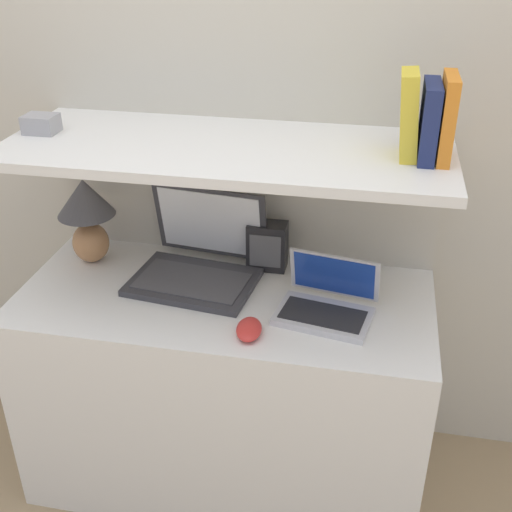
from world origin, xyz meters
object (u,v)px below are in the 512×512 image
computer_mouse (249,329)px  book_navy (429,121)px  laptop_large (199,262)px  book_yellow (409,115)px  shelf_gadget (41,124)px  laptop_small (327,303)px  table_lamp (87,212)px  book_orange (447,118)px  router_box (267,246)px

computer_mouse → book_navy: book_navy is taller
laptop_large → book_yellow: book_yellow is taller
shelf_gadget → book_yellow: bearing=0.0°
laptop_small → book_navy: size_ratio=1.52×
laptop_large → computer_mouse: laptop_large is taller
table_lamp → shelf_gadget: bearing=-136.7°
table_lamp → shelf_gadget: shelf_gadget is taller
table_lamp → shelf_gadget: (-0.07, -0.07, 0.30)m
laptop_large → computer_mouse: 0.35m
book_orange → book_navy: bearing=-180.0°
shelf_gadget → router_box: bearing=11.7°
book_yellow → shelf_gadget: 1.04m
book_yellow → shelf_gadget: bearing=180.0°
computer_mouse → book_orange: size_ratio=0.55×
shelf_gadget → table_lamp: bearing=43.3°
router_box → book_orange: 0.70m
router_box → book_orange: bearing=-15.4°
computer_mouse → book_yellow: book_yellow is taller
book_orange → shelf_gadget: size_ratio=2.31×
laptop_large → table_lamp: bearing=174.3°
laptop_small → laptop_large: bearing=162.4°
laptop_large → shelf_gadget: shelf_gadget is taller
table_lamp → router_box: (0.58, 0.07, -0.10)m
book_yellow → shelf_gadget: size_ratio=2.39×
table_lamp → shelf_gadget: size_ratio=3.07×
laptop_large → router_box: 0.23m
computer_mouse → shelf_gadget: shelf_gadget is taller
table_lamp → book_yellow: 1.04m
computer_mouse → book_orange: 0.76m
laptop_small → router_box: (-0.22, 0.24, 0.04)m
laptop_large → book_navy: (0.64, -0.03, 0.50)m
book_orange → book_navy: size_ratio=1.11×
computer_mouse → book_yellow: size_ratio=0.53×
table_lamp → book_navy: book_navy is taller
laptop_small → router_box: 0.32m
laptop_small → shelf_gadget: (-0.86, 0.10, 0.44)m
computer_mouse → router_box: (-0.02, 0.38, 0.06)m
book_navy → book_yellow: (-0.05, 0.00, 0.01)m
router_box → shelf_gadget: bearing=-168.3°
book_orange → book_yellow: (-0.09, 0.00, 0.00)m
book_orange → shelf_gadget: book_orange is taller
shelf_gadget → laptop_small: bearing=-6.8°
book_orange → computer_mouse: bearing=-152.1°
table_lamp → laptop_large: (0.38, -0.04, -0.12)m
computer_mouse → book_navy: size_ratio=0.61×
laptop_small → computer_mouse: size_ratio=2.50×
table_lamp → computer_mouse: size_ratio=2.42×
laptop_large → computer_mouse: bearing=-51.5°
book_yellow → computer_mouse: bearing=-146.4°
table_lamp → router_box: size_ratio=1.84×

